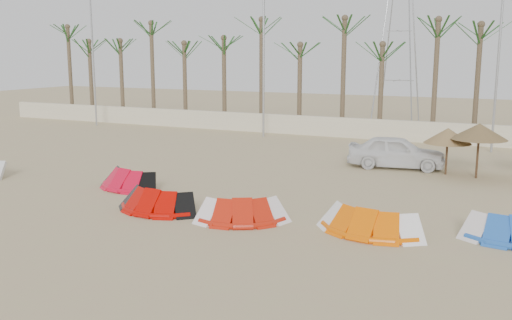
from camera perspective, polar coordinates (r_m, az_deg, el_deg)
The scene contains 14 objects.
ground at distance 17.74m, azimuth -8.30°, elevation -7.40°, with size 120.00×120.00×0.00m, color tan.
boundary_wall at distance 37.55m, azimuth 10.41°, elevation 3.12°, with size 60.00×0.30×1.30m, color beige.
palm_line at distance 38.55m, azimuth 12.27°, elevation 11.89°, with size 52.00×4.00×7.70m.
lamp_a at distance 44.93m, azimuth -15.98°, elevation 10.65°, with size 1.25×0.14×11.00m.
lamp_b at distance 37.33m, azimuth 0.82°, elevation 11.13°, with size 1.25×0.14×11.00m.
lamp_c at distance 34.07m, azimuth 23.21°, elevation 10.33°, with size 1.25×0.14×11.00m.
pylon at distance 43.21m, azimuth 13.70°, elevation 3.10°, with size 3.00×3.00×14.00m, color #A5A8AD, non-canonical shape.
kite_red_left at distance 23.98m, azimuth -12.33°, elevation -1.74°, with size 3.17×1.96×0.90m.
kite_red_mid at distance 20.37m, azimuth -9.49°, elevation -3.83°, with size 3.16×1.64×0.90m.
kite_red_right at distance 18.88m, azimuth -0.98°, elevation -4.85°, with size 3.46×2.60×0.90m.
kite_orange at distance 18.08m, azimuth 11.48°, elevation -5.77°, with size 3.47×1.95×0.90m.
parasol_left at distance 27.16m, azimuth 18.63°, elevation 2.31°, with size 2.13×2.13×2.14m.
parasol_mid at distance 26.75m, azimuth 21.43°, elevation 2.67°, with size 2.43×2.43×2.44m.
car at distance 28.21m, azimuth 13.86°, elevation 0.79°, with size 1.84×4.58×1.56m, color white.
Camera 1 is at (9.37, -14.04, 5.47)m, focal length 40.00 mm.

